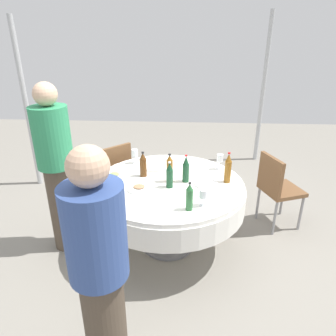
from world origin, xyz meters
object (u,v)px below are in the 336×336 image
at_px(bottle_brown_right, 143,165).
at_px(person_mid, 100,270).
at_px(chair_front, 113,171).
at_px(plate_rear, 207,184).
at_px(wine_glass_west, 105,188).
at_px(chair_near, 276,185).
at_px(dining_table, 168,195).
at_px(person_outer, 57,168).
at_px(bottle_green_front, 189,197).
at_px(bottle_dark_green_inner, 186,169).
at_px(bottle_amber_mid, 170,169).
at_px(plate_north, 114,175).
at_px(wine_glass_near, 203,194).
at_px(wine_glass_front, 220,159).
at_px(plate_left, 139,188).
at_px(bottle_amber_west, 228,169).
at_px(bottle_dark_green_outer, 170,176).
at_px(wine_glass_right, 135,153).

bearing_deg(bottle_brown_right, person_mid, -91.96).
bearing_deg(chair_front, plate_rear, -79.71).
bearing_deg(wine_glass_west, chair_near, 25.05).
bearing_deg(dining_table, chair_front, 135.41).
relative_size(bottle_brown_right, person_outer, 0.15).
height_order(bottle_brown_right, bottle_green_front, bottle_brown_right).
distance_m(bottle_brown_right, plate_rear, 0.66).
relative_size(bottle_dark_green_inner, bottle_brown_right, 1.07).
relative_size(bottle_amber_mid, plate_north, 1.30).
relative_size(wine_glass_near, plate_rear, 0.67).
height_order(wine_glass_near, person_mid, person_mid).
bearing_deg(bottle_brown_right, wine_glass_front, 15.74).
bearing_deg(bottle_green_front, plate_left, 143.96).
height_order(bottle_brown_right, plate_north, bottle_brown_right).
bearing_deg(chair_near, bottle_dark_green_inner, -88.14).
height_order(bottle_amber_west, person_mid, person_mid).
bearing_deg(plate_left, wine_glass_front, 32.97).
distance_m(dining_table, wine_glass_near, 0.59).
relative_size(bottle_amber_west, person_mid, 0.19).
height_order(bottle_amber_west, wine_glass_near, bottle_amber_west).
height_order(bottle_dark_green_outer, bottle_brown_right, bottle_brown_right).
bearing_deg(chair_front, bottle_amber_west, -72.86).
bearing_deg(chair_front, person_outer, -159.15).
relative_size(bottle_dark_green_outer, plate_north, 1.16).
height_order(wine_glass_right, plate_rear, wine_glass_right).
bearing_deg(plate_rear, wine_glass_west, -159.94).
height_order(bottle_dark_green_inner, wine_glass_near, bottle_dark_green_inner).
bearing_deg(bottle_brown_right, bottle_amber_west, -6.15).
xyz_separation_m(wine_glass_near, plate_rear, (0.05, 0.39, -0.10)).
distance_m(dining_table, person_outer, 1.11).
bearing_deg(bottle_green_front, person_mid, -121.20).
xyz_separation_m(bottle_amber_west, plate_left, (-0.84, -0.20, -0.13)).
height_order(plate_left, plate_rear, plate_left).
bearing_deg(dining_table, chair_near, 20.22).
bearing_deg(wine_glass_near, chair_near, 45.01).
distance_m(bottle_dark_green_inner, bottle_amber_west, 0.40).
bearing_deg(bottle_dark_green_inner, plate_rear, -16.62).
bearing_deg(plate_left, bottle_amber_west, 13.50).
bearing_deg(bottle_amber_west, wine_glass_west, -159.97).
relative_size(bottle_dark_green_outer, bottle_brown_right, 0.99).
distance_m(bottle_dark_green_outer, wine_glass_near, 0.44).
bearing_deg(person_outer, chair_front, -27.32).
distance_m(bottle_dark_green_outer, wine_glass_front, 0.68).
relative_size(bottle_amber_west, chair_front, 0.35).
bearing_deg(wine_glass_near, wine_glass_right, 128.98).
bearing_deg(bottle_dark_green_inner, wine_glass_right, 142.71).
xyz_separation_m(bottle_amber_mid, wine_glass_front, (0.52, 0.33, -0.01)).
bearing_deg(wine_glass_right, person_outer, -141.92).
relative_size(bottle_amber_mid, person_mid, 0.18).
bearing_deg(plate_left, bottle_dark_green_inner, 23.48).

